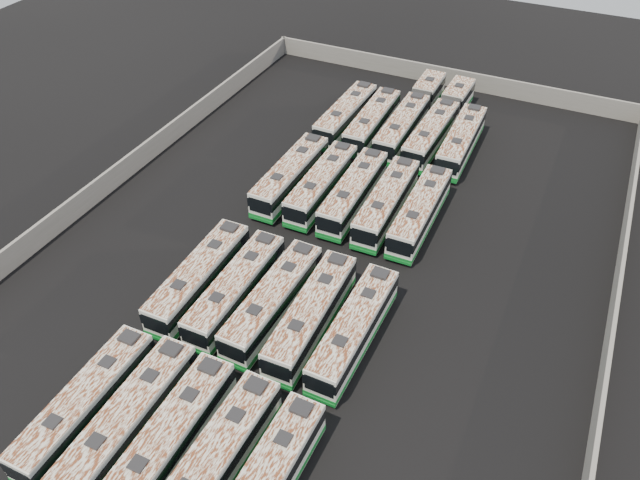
{
  "coord_description": "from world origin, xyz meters",
  "views": [
    {
      "loc": [
        16.35,
        -34.36,
        34.41
      ],
      "look_at": [
        -0.4,
        1.13,
        1.6
      ],
      "focal_mm": 35.0,
      "sensor_mm": 36.0,
      "label": 1
    }
  ],
  "objects_px": {
    "bus_front_center": "(169,441)",
    "bus_midfront_far_right": "(354,330)",
    "bus_midback_far_right": "(420,212)",
    "bus_front_left": "(129,421)",
    "bus_back_right": "(440,121)",
    "bus_midback_far_left": "(290,176)",
    "bus_midfront_right": "(311,315)",
    "bus_front_far_left": "(86,404)",
    "bus_front_right": "(214,463)",
    "bus_back_center": "(411,115)",
    "bus_midback_center": "(353,192)",
    "bus_midback_left": "(322,184)",
    "bus_midfront_far_left": "(199,277)",
    "bus_midfront_center": "(273,301)",
    "bus_back_far_left": "(346,115)",
    "bus_midfront_left": "(236,289)",
    "bus_back_left": "(372,122)",
    "bus_back_far_right": "(461,141)",
    "bus_midback_right": "(386,202)"
  },
  "relations": [
    {
      "from": "bus_front_left",
      "to": "bus_midback_far_left",
      "type": "height_order",
      "value": "bus_midback_far_left"
    },
    {
      "from": "bus_front_left",
      "to": "bus_midfront_far_left",
      "type": "xyz_separation_m",
      "value": [
        -3.24,
        12.54,
        -0.02
      ]
    },
    {
      "from": "bus_front_left",
      "to": "bus_back_left",
      "type": "relative_size",
      "value": 1.01
    },
    {
      "from": "bus_midback_left",
      "to": "bus_midback_far_right",
      "type": "height_order",
      "value": "same"
    },
    {
      "from": "bus_back_far_left",
      "to": "bus_back_far_right",
      "type": "distance_m",
      "value": 12.72
    },
    {
      "from": "bus_midback_far_left",
      "to": "bus_back_far_right",
      "type": "height_order",
      "value": "bus_midback_far_left"
    },
    {
      "from": "bus_front_right",
      "to": "bus_front_left",
      "type": "bearing_deg",
      "value": 179.41
    },
    {
      "from": "bus_midback_far_right",
      "to": "bus_front_right",
      "type": "bearing_deg",
      "value": -97.08
    },
    {
      "from": "bus_midfront_far_left",
      "to": "bus_back_right",
      "type": "bearing_deg",
      "value": 71.84
    },
    {
      "from": "bus_front_left",
      "to": "bus_back_left",
      "type": "bearing_deg",
      "value": 89.5
    },
    {
      "from": "bus_front_left",
      "to": "bus_midfront_center",
      "type": "xyz_separation_m",
      "value": [
        3.07,
        12.72,
        -0.03
      ]
    },
    {
      "from": "bus_midfront_center",
      "to": "bus_midback_right",
      "type": "bearing_deg",
      "value": 79.13
    },
    {
      "from": "bus_midback_right",
      "to": "bus_midback_far_right",
      "type": "height_order",
      "value": "bus_midback_right"
    },
    {
      "from": "bus_back_far_left",
      "to": "bus_back_center",
      "type": "bearing_deg",
      "value": 27.1
    },
    {
      "from": "bus_back_far_right",
      "to": "bus_back_center",
      "type": "bearing_deg",
      "value": 153.04
    },
    {
      "from": "bus_front_right",
      "to": "bus_back_center",
      "type": "relative_size",
      "value": 0.65
    },
    {
      "from": "bus_front_left",
      "to": "bus_midfront_far_right",
      "type": "relative_size",
      "value": 1.03
    },
    {
      "from": "bus_back_right",
      "to": "bus_front_left",
      "type": "bearing_deg",
      "value": -96.98
    },
    {
      "from": "bus_midfront_far_right",
      "to": "bus_midback_left",
      "type": "relative_size",
      "value": 1.0
    },
    {
      "from": "bus_midfront_left",
      "to": "bus_back_far_left",
      "type": "relative_size",
      "value": 0.98
    },
    {
      "from": "bus_midback_left",
      "to": "bus_back_far_left",
      "type": "xyz_separation_m",
      "value": [
        -3.16,
        12.84,
        0.03
      ]
    },
    {
      "from": "bus_midback_right",
      "to": "bus_midfront_center",
      "type": "bearing_deg",
      "value": -103.42
    },
    {
      "from": "bus_midback_center",
      "to": "bus_back_right",
      "type": "bearing_deg",
      "value": 77.21
    },
    {
      "from": "bus_back_far_left",
      "to": "bus_midfront_left",
      "type": "bearing_deg",
      "value": -82.62
    },
    {
      "from": "bus_back_right",
      "to": "bus_midback_far_left",
      "type": "bearing_deg",
      "value": -119.88
    },
    {
      "from": "bus_midfront_far_right",
      "to": "bus_midback_far_left",
      "type": "height_order",
      "value": "bus_midback_far_left"
    },
    {
      "from": "bus_midfront_center",
      "to": "bus_midback_right",
      "type": "height_order",
      "value": "bus_midback_right"
    },
    {
      "from": "bus_midback_far_right",
      "to": "bus_front_left",
      "type": "bearing_deg",
      "value": -109.4
    },
    {
      "from": "bus_midfront_center",
      "to": "bus_back_center",
      "type": "relative_size",
      "value": 0.64
    },
    {
      "from": "bus_midfront_left",
      "to": "bus_midback_far_right",
      "type": "xyz_separation_m",
      "value": [
        9.46,
        15.07,
        0.01
      ]
    },
    {
      "from": "bus_front_far_left",
      "to": "bus_midback_far_left",
      "type": "height_order",
      "value": "bus_midback_far_left"
    },
    {
      "from": "bus_midback_center",
      "to": "bus_front_right",
      "type": "bearing_deg",
      "value": -84.6
    },
    {
      "from": "bus_midfront_right",
      "to": "bus_front_right",
      "type": "bearing_deg",
      "value": -91.29
    },
    {
      "from": "bus_midback_far_right",
      "to": "bus_midback_center",
      "type": "bearing_deg",
      "value": 177.97
    },
    {
      "from": "bus_midfront_center",
      "to": "bus_midfront_right",
      "type": "distance_m",
      "value": 3.17
    },
    {
      "from": "bus_midback_left",
      "to": "bus_back_right",
      "type": "bearing_deg",
      "value": 67.54
    },
    {
      "from": "bus_midfront_center",
      "to": "bus_midback_left",
      "type": "height_order",
      "value": "bus_midfront_center"
    },
    {
      "from": "bus_front_center",
      "to": "bus_midfront_far_right",
      "type": "bearing_deg",
      "value": 62.45
    },
    {
      "from": "bus_midfront_far_right",
      "to": "bus_back_far_left",
      "type": "relative_size",
      "value": 0.98
    },
    {
      "from": "bus_front_far_left",
      "to": "bus_back_right",
      "type": "distance_m",
      "value": 44.89
    },
    {
      "from": "bus_back_right",
      "to": "bus_front_right",
      "type": "bearing_deg",
      "value": -88.83
    },
    {
      "from": "bus_midback_far_left",
      "to": "bus_back_far_left",
      "type": "relative_size",
      "value": 1.0
    },
    {
      "from": "bus_front_center",
      "to": "bus_back_left",
      "type": "xyz_separation_m",
      "value": [
        -3.17,
        40.65,
        -0.02
      ]
    },
    {
      "from": "bus_midback_far_left",
      "to": "bus_midfront_right",
      "type": "bearing_deg",
      "value": -57.67
    },
    {
      "from": "bus_front_left",
      "to": "bus_midfront_right",
      "type": "xyz_separation_m",
      "value": [
        6.24,
        12.65,
        -0.02
      ]
    },
    {
      "from": "bus_front_right",
      "to": "bus_front_center",
      "type": "bearing_deg",
      "value": -179.99
    },
    {
      "from": "bus_midfront_far_right",
      "to": "bus_midback_far_left",
      "type": "distance_m",
      "value": 19.81
    },
    {
      "from": "bus_midfront_far_left",
      "to": "bus_front_far_left",
      "type": "bearing_deg",
      "value": -90.9
    },
    {
      "from": "bus_midfront_right",
      "to": "bus_front_left",
      "type": "bearing_deg",
      "value": -117.64
    },
    {
      "from": "bus_midfront_far_left",
      "to": "bus_back_far_right",
      "type": "height_order",
      "value": "bus_back_far_right"
    }
  ]
}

